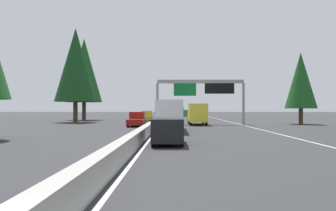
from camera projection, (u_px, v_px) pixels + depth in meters
ground_plane at (162, 122)px, 63.23m from camera, size 320.00×320.00×0.00m
median_barrier at (163, 116)px, 83.23m from camera, size 180.00×0.56×0.90m
shoulder_stripe_right at (221, 120)px, 73.05m from camera, size 160.00×0.16×0.01m
shoulder_stripe_median at (165, 120)px, 73.22m from camera, size 160.00×0.16×0.01m
sign_gantry_overhead at (202, 89)px, 52.48m from camera, size 0.50×12.68×6.40m
minivan_mid_center at (168, 130)px, 23.77m from camera, size 5.00×1.95×1.69m
bus_far_right at (170, 114)px, 37.94m from camera, size 11.50×2.55×3.10m
box_truck_far_left at (197, 113)px, 51.99m from camera, size 8.50×2.40×2.95m
pickup_distant_b at (186, 113)px, 99.92m from camera, size 5.60×2.00×1.86m
sedan_near_center at (201, 115)px, 93.58m from camera, size 4.40×1.80×1.47m
sedan_far_center at (173, 115)px, 93.33m from camera, size 4.40×1.80×1.47m
sedan_mid_right at (172, 116)px, 73.68m from camera, size 4.40×1.80×1.47m
oncoming_near at (146, 116)px, 67.08m from camera, size 5.60×2.00×1.86m
oncoming_far at (137, 119)px, 47.23m from camera, size 5.60×2.00×1.86m
conifer_right_mid at (301, 81)px, 53.22m from camera, size 4.60×4.60×10.46m
conifer_left_near at (76, 65)px, 59.94m from camera, size 6.81×6.81×15.47m
conifer_left_mid at (84, 70)px, 71.65m from camera, size 7.03×7.03×15.97m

